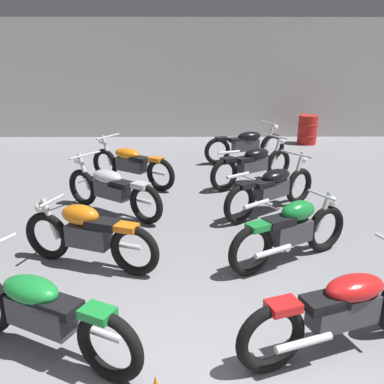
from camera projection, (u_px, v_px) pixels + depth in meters
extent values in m
cube|color=#BCBAB7|center=(190.00, 79.00, 13.08)|extent=(12.63, 0.24, 3.60)
torus|color=black|center=(110.00, 347.00, 3.51)|extent=(0.65, 0.40, 0.67)
cube|color=#38383D|center=(42.00, 313.00, 3.79)|extent=(0.70, 0.51, 0.28)
ellipsoid|color=#197F33|center=(30.00, 289.00, 3.76)|extent=(0.68, 0.56, 0.22)
cube|color=black|center=(59.00, 306.00, 3.66)|extent=(0.47, 0.39, 0.10)
cube|color=#197F33|center=(97.00, 313.00, 3.46)|extent=(0.34, 0.30, 0.08)
cylinder|color=silver|center=(96.00, 331.00, 3.73)|extent=(0.52, 0.31, 0.07)
torus|color=black|center=(47.00, 236.00, 5.59)|extent=(0.67, 0.33, 0.67)
torus|color=black|center=(135.00, 251.00, 5.18)|extent=(0.67, 0.33, 0.67)
cylinder|color=silver|center=(50.00, 219.00, 5.48)|extent=(0.25, 0.15, 0.56)
cube|color=#38383D|center=(89.00, 236.00, 5.35)|extent=(0.62, 0.42, 0.28)
ellipsoid|color=orange|center=(80.00, 215.00, 5.30)|extent=(0.58, 0.44, 0.26)
cube|color=black|center=(103.00, 224.00, 5.22)|extent=(0.46, 0.36, 0.10)
cube|color=orange|center=(126.00, 227.00, 5.12)|extent=(0.33, 0.28, 0.08)
cylinder|color=silver|center=(52.00, 201.00, 5.38)|extent=(0.20, 0.46, 0.04)
sphere|color=white|center=(40.00, 207.00, 5.48)|extent=(0.14, 0.14, 0.14)
cylinder|color=silver|center=(122.00, 245.00, 5.38)|extent=(0.54, 0.26, 0.07)
torus|color=black|center=(83.00, 188.00, 7.54)|extent=(0.61, 0.48, 0.67)
torus|color=black|center=(146.00, 204.00, 6.73)|extent=(0.61, 0.48, 0.67)
cylinder|color=silver|center=(84.00, 172.00, 7.40)|extent=(0.26, 0.21, 0.66)
cube|color=#38383D|center=(112.00, 190.00, 7.11)|extent=(0.68, 0.58, 0.28)
ellipsoid|color=#B7B7BC|center=(107.00, 176.00, 7.09)|extent=(0.67, 0.61, 0.22)
cube|color=black|center=(121.00, 184.00, 6.94)|extent=(0.47, 0.43, 0.10)
cube|color=#B7B7BC|center=(141.00, 185.00, 6.69)|extent=(0.34, 0.32, 0.08)
cylinder|color=silver|center=(85.00, 155.00, 7.27)|extent=(0.42, 0.58, 0.04)
sphere|color=white|center=(78.00, 160.00, 7.41)|extent=(0.14, 0.14, 0.14)
cylinder|color=silver|center=(140.00, 200.00, 6.98)|extent=(0.49, 0.37, 0.07)
torus|color=black|center=(105.00, 164.00, 9.08)|extent=(0.62, 0.46, 0.67)
torus|color=black|center=(161.00, 175.00, 8.31)|extent=(0.62, 0.46, 0.67)
cylinder|color=silver|center=(107.00, 151.00, 8.94)|extent=(0.27, 0.21, 0.66)
cube|color=#38383D|center=(131.00, 164.00, 8.66)|extent=(0.68, 0.56, 0.28)
ellipsoid|color=orange|center=(127.00, 153.00, 8.64)|extent=(0.68, 0.60, 0.22)
cube|color=black|center=(139.00, 159.00, 8.51)|extent=(0.47, 0.42, 0.10)
cube|color=orange|center=(156.00, 159.00, 8.27)|extent=(0.34, 0.32, 0.08)
cylinder|color=silver|center=(108.00, 137.00, 8.80)|extent=(0.40, 0.59, 0.04)
sphere|color=white|center=(101.00, 141.00, 8.95)|extent=(0.14, 0.14, 0.14)
cylinder|color=silver|center=(155.00, 172.00, 8.55)|extent=(0.50, 0.36, 0.07)
torus|color=black|center=(271.00, 338.00, 3.62)|extent=(0.67, 0.33, 0.67)
cube|color=#38383D|center=(343.00, 310.00, 3.83)|extent=(0.70, 0.45, 0.28)
ellipsoid|color=red|center=(355.00, 287.00, 3.79)|extent=(0.67, 0.50, 0.22)
cube|color=black|center=(325.00, 302.00, 3.71)|extent=(0.46, 0.36, 0.10)
cube|color=red|center=(283.00, 306.00, 3.55)|extent=(0.33, 0.28, 0.08)
cylinder|color=silver|center=(304.00, 343.00, 3.59)|extent=(0.54, 0.25, 0.07)
torus|color=black|center=(325.00, 229.00, 5.81)|extent=(0.64, 0.43, 0.67)
torus|color=black|center=(251.00, 250.00, 5.19)|extent=(0.64, 0.43, 0.67)
cylinder|color=silver|center=(323.00, 213.00, 5.69)|extent=(0.25, 0.18, 0.56)
cube|color=#38383D|center=(291.00, 232.00, 5.47)|extent=(0.62, 0.49, 0.28)
ellipsoid|color=#197F33|center=(298.00, 211.00, 5.43)|extent=(0.59, 0.50, 0.26)
cube|color=black|center=(279.00, 221.00, 5.30)|extent=(0.47, 0.41, 0.10)
cube|color=#197F33|center=(258.00, 227.00, 5.14)|extent=(0.34, 0.31, 0.08)
cylinder|color=silver|center=(322.00, 195.00, 5.58)|extent=(0.27, 0.43, 0.04)
sphere|color=white|center=(331.00, 201.00, 5.71)|extent=(0.14, 0.14, 0.14)
cylinder|color=silver|center=(273.00, 251.00, 5.21)|extent=(0.51, 0.33, 0.07)
torus|color=black|center=(299.00, 186.00, 7.61)|extent=(0.60, 0.50, 0.67)
torus|color=black|center=(240.00, 204.00, 6.74)|extent=(0.60, 0.50, 0.67)
cylinder|color=silver|center=(298.00, 171.00, 7.47)|extent=(0.26, 0.22, 0.66)
cube|color=#38383D|center=(271.00, 189.00, 7.14)|extent=(0.67, 0.59, 0.28)
ellipsoid|color=black|center=(276.00, 176.00, 7.13)|extent=(0.67, 0.62, 0.22)
cube|color=black|center=(263.00, 184.00, 6.97)|extent=(0.46, 0.43, 0.10)
cube|color=black|center=(245.00, 185.00, 6.70)|extent=(0.34, 0.33, 0.08)
cylinder|color=silver|center=(297.00, 154.00, 7.33)|extent=(0.44, 0.56, 0.04)
sphere|color=white|center=(303.00, 159.00, 7.49)|extent=(0.14, 0.14, 0.14)
cylinder|color=silver|center=(256.00, 204.00, 6.80)|extent=(0.48, 0.39, 0.07)
torus|color=black|center=(278.00, 164.00, 9.09)|extent=(0.62, 0.46, 0.67)
torus|color=black|center=(224.00, 175.00, 8.29)|extent=(0.62, 0.46, 0.67)
cylinder|color=silver|center=(276.00, 150.00, 8.95)|extent=(0.27, 0.21, 0.66)
cube|color=#38383D|center=(253.00, 164.00, 8.66)|extent=(0.68, 0.57, 0.28)
ellipsoid|color=black|center=(257.00, 153.00, 8.64)|extent=(0.68, 0.60, 0.22)
cube|color=black|center=(245.00, 159.00, 8.50)|extent=(0.47, 0.42, 0.10)
cube|color=black|center=(228.00, 160.00, 8.25)|extent=(0.34, 0.32, 0.08)
cylinder|color=silver|center=(275.00, 136.00, 8.82)|extent=(0.41, 0.59, 0.04)
sphere|color=white|center=(282.00, 141.00, 8.96)|extent=(0.14, 0.14, 0.14)
cylinder|color=silver|center=(238.00, 175.00, 8.33)|extent=(0.50, 0.36, 0.07)
torus|color=black|center=(272.00, 147.00, 10.66)|extent=(0.67, 0.31, 0.67)
torus|color=black|center=(217.00, 151.00, 10.22)|extent=(0.67, 0.31, 0.67)
cylinder|color=silver|center=(270.00, 135.00, 10.54)|extent=(0.28, 0.15, 0.66)
cube|color=#38383D|center=(245.00, 145.00, 10.41)|extent=(0.70, 0.43, 0.28)
ellipsoid|color=black|center=(250.00, 136.00, 10.37)|extent=(0.67, 0.49, 0.22)
cube|color=black|center=(238.00, 140.00, 10.30)|extent=(0.45, 0.35, 0.10)
cube|color=black|center=(221.00, 139.00, 10.16)|extent=(0.33, 0.27, 0.08)
cylinder|color=silver|center=(269.00, 123.00, 10.42)|extent=(0.24, 0.66, 0.04)
sphere|color=white|center=(276.00, 127.00, 10.52)|extent=(0.14, 0.14, 0.14)
cylinder|color=silver|center=(229.00, 152.00, 10.19)|extent=(0.55, 0.23, 0.07)
cylinder|color=red|center=(307.00, 130.00, 12.43)|extent=(0.56, 0.56, 0.85)
torus|color=red|center=(308.00, 124.00, 12.38)|extent=(0.59, 0.59, 0.03)
torus|color=red|center=(307.00, 135.00, 12.49)|extent=(0.59, 0.59, 0.03)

